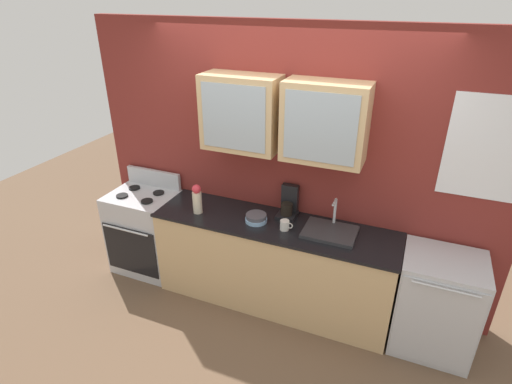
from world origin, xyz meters
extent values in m
plane|color=brown|center=(0.00, 0.00, 0.00)|extent=(10.00, 10.00, 0.00)
cube|color=maroon|center=(0.00, 0.34, 1.28)|extent=(3.87, 0.10, 2.56)
cube|color=tan|center=(-0.36, 0.13, 1.82)|extent=(0.67, 0.31, 0.64)
cube|color=#9EADB7|center=(-0.36, -0.03, 1.82)|extent=(0.57, 0.01, 0.55)
cube|color=tan|center=(0.36, 0.13, 1.82)|extent=(0.67, 0.31, 0.64)
cube|color=#9EADB7|center=(0.36, -0.03, 1.82)|extent=(0.57, 0.01, 0.55)
cube|color=white|center=(1.57, 0.29, 1.72)|extent=(0.62, 0.01, 0.80)
cube|color=tan|center=(0.00, 0.00, 0.43)|extent=(2.21, 0.56, 0.86)
cube|color=black|center=(0.00, 0.00, 0.87)|extent=(2.24, 0.59, 0.02)
cube|color=silver|center=(-1.45, 0.00, 0.44)|extent=(0.67, 0.53, 0.88)
cube|color=black|center=(-1.45, -0.27, 0.37)|extent=(0.62, 0.01, 0.53)
cylinder|color=silver|center=(-1.45, -0.30, 0.64)|extent=(0.54, 0.02, 0.02)
cube|color=silver|center=(-1.45, 0.24, 0.97)|extent=(0.64, 0.04, 0.18)
cylinder|color=black|center=(-1.60, -0.10, 0.89)|extent=(0.12, 0.12, 0.02)
cylinder|color=black|center=(-1.29, -0.10, 0.89)|extent=(0.12, 0.12, 0.02)
cylinder|color=black|center=(-1.60, 0.10, 0.89)|extent=(0.12, 0.12, 0.02)
cylinder|color=black|center=(-1.29, 0.10, 0.89)|extent=(0.11, 0.11, 0.02)
cube|color=#2D2D30|center=(0.50, 0.02, 0.90)|extent=(0.45, 0.35, 0.03)
cylinder|color=silver|center=(0.50, 0.17, 1.03)|extent=(0.02, 0.02, 0.23)
cylinder|color=silver|center=(0.50, 0.11, 1.15)|extent=(0.02, 0.12, 0.02)
cylinder|color=#8CB7E0|center=(-0.16, -0.03, 0.90)|extent=(0.20, 0.20, 0.04)
cylinder|color=#4C4C54|center=(-0.16, -0.03, 0.93)|extent=(0.19, 0.19, 0.04)
cylinder|color=beige|center=(-0.73, -0.09, 0.99)|extent=(0.09, 0.09, 0.21)
sphere|color=#D8333F|center=(-0.73, -0.09, 1.13)|extent=(0.08, 0.08, 0.08)
cylinder|color=silver|center=(0.12, -0.06, 0.93)|extent=(0.08, 0.08, 0.09)
torus|color=silver|center=(0.17, -0.06, 0.93)|extent=(0.06, 0.01, 0.06)
cube|color=silver|center=(1.44, 0.00, 0.44)|extent=(0.63, 0.54, 0.88)
cube|color=silver|center=(1.44, -0.27, 0.44)|extent=(0.60, 0.01, 0.79)
cylinder|color=silver|center=(1.44, -0.30, 0.82)|extent=(0.47, 0.02, 0.02)
cube|color=black|center=(0.07, 0.16, 0.90)|extent=(0.17, 0.20, 0.03)
cylinder|color=black|center=(0.07, 0.14, 0.97)|extent=(0.11, 0.11, 0.11)
cube|color=black|center=(0.07, 0.23, 1.04)|extent=(0.15, 0.06, 0.26)
camera|label=1|loc=(1.06, -2.96, 2.77)|focal=28.59mm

